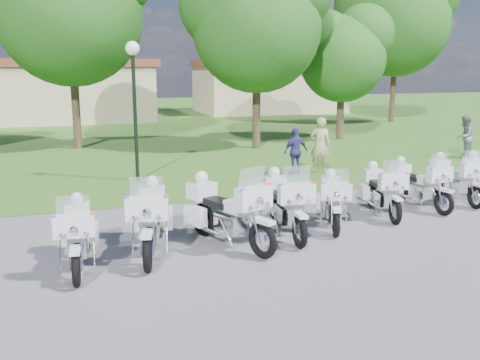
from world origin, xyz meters
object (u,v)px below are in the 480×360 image
object	(u,v)px
motorcycle_0	(77,234)
bystander_a	(320,145)
motorcycle_6	(418,183)
motorcycle_3	(284,203)
motorcycle_1	(151,218)
bystander_c	(296,152)
motorcycle_7	(454,178)
lamp_post	(134,77)
motorcycle_5	(381,189)
motorcycle_4	(333,199)
motorcycle_2	(226,210)
bystander_b	(464,137)

from	to	relation	value
motorcycle_0	bystander_a	world-z (taller)	bystander_a
motorcycle_6	motorcycle_3	bearing A→B (deg)	7.61
motorcycle_3	motorcycle_6	xyz separation A→B (m)	(4.25, 1.07, -0.06)
motorcycle_0	motorcycle_1	world-z (taller)	motorcycle_1
motorcycle_3	bystander_c	bearing A→B (deg)	-111.47
motorcycle_7	bystander_a	world-z (taller)	bystander_a
motorcycle_6	lamp_post	size ratio (longest dim) A/B	0.51
motorcycle_1	motorcycle_5	world-z (taller)	motorcycle_1
motorcycle_4	motorcycle_3	bearing A→B (deg)	31.88
motorcycle_1	motorcycle_4	distance (m)	4.37
motorcycle_2	motorcycle_1	bearing A→B (deg)	-23.51
motorcycle_5	motorcycle_7	size ratio (longest dim) A/B	0.98
lamp_post	motorcycle_5	bearing A→B (deg)	-47.67
motorcycle_0	motorcycle_6	world-z (taller)	motorcycle_0
motorcycle_6	bystander_b	xyz separation A→B (m)	(6.46, 5.94, 0.22)
lamp_post	bystander_b	world-z (taller)	lamp_post
motorcycle_7	motorcycle_0	bearing A→B (deg)	15.01
motorcycle_2	motorcycle_4	bearing A→B (deg)	168.00
motorcycle_0	lamp_post	bearing A→B (deg)	-102.13
motorcycle_0	bystander_a	bearing A→B (deg)	-137.65
motorcycle_7	motorcycle_4	bearing A→B (deg)	17.75
bystander_a	bystander_b	xyz separation A→B (m)	(6.92, 1.04, -0.11)
motorcycle_7	bystander_b	distance (m)	7.62
motorcycle_6	lamp_post	xyz separation A→B (m)	(-6.68, 5.56, 2.68)
motorcycle_5	lamp_post	world-z (taller)	lamp_post
motorcycle_6	bystander_a	xyz separation A→B (m)	(-0.46, 4.91, 0.33)
motorcycle_0	bystander_b	size ratio (longest dim) A/B	1.32
motorcycle_1	motorcycle_6	xyz separation A→B (m)	(7.27, 1.43, -0.08)
motorcycle_3	motorcycle_6	bearing A→B (deg)	-161.65
motorcycle_0	motorcycle_7	size ratio (longest dim) A/B	1.01
motorcycle_3	bystander_c	size ratio (longest dim) A/B	1.53
motorcycle_5	motorcycle_6	size ratio (longest dim) A/B	0.97
motorcycle_6	bystander_a	size ratio (longest dim) A/B	1.17
bystander_c	motorcycle_2	bearing A→B (deg)	42.50
motorcycle_1	motorcycle_5	distance (m)	6.06
motorcycle_3	motorcycle_5	bearing A→B (deg)	-161.72
motorcycle_0	motorcycle_5	world-z (taller)	motorcycle_0
motorcycle_2	motorcycle_6	distance (m)	5.88
motorcycle_6	bystander_b	distance (m)	8.78
motorcycle_4	lamp_post	size ratio (longest dim) A/B	0.47
motorcycle_7	lamp_post	bearing A→B (deg)	-29.91
bystander_a	bystander_c	xyz separation A→B (m)	(-0.95, -0.06, -0.16)
motorcycle_7	bystander_c	distance (m)	5.36
motorcycle_6	motorcycle_7	bearing A→B (deg)	-175.46
motorcycle_7	bystander_b	world-z (taller)	bystander_b
motorcycle_0	motorcycle_4	distance (m)	5.83
motorcycle_7	bystander_c	size ratio (longest dim) A/B	1.39
motorcycle_0	motorcycle_4	size ratio (longest dim) A/B	1.09
motorcycle_0	motorcycle_7	distance (m)	10.28
motorcycle_0	bystander_a	distance (m)	10.63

